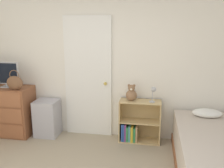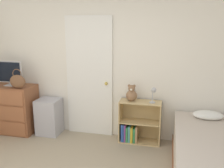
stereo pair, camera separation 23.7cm
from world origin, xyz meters
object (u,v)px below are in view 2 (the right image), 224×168
object	(u,v)px
teddy_bear	(132,94)
tv	(9,73)
bookshelf	(136,126)
desk_lamp	(153,92)
handbag	(18,81)
storage_bin	(49,117)
dresser	(13,109)
bed	(213,157)

from	to	relation	value
teddy_bear	tv	bearing A→B (deg)	-177.85
bookshelf	desk_lamp	size ratio (longest dim) A/B	2.75
tv	bookshelf	distance (m)	2.40
handbag	desk_lamp	world-z (taller)	handbag
bookshelf	storage_bin	bearing A→B (deg)	-178.21
handbag	storage_bin	xyz separation A→B (m)	(0.44, 0.20, -0.67)
storage_bin	bookshelf	bearing A→B (deg)	1.79
handbag	storage_bin	distance (m)	0.82
dresser	storage_bin	world-z (taller)	dresser
tv	handbag	xyz separation A→B (m)	(0.26, -0.16, -0.11)
bed	tv	bearing A→B (deg)	168.08
bookshelf	tv	bearing A→B (deg)	-177.73
dresser	bed	bearing A→B (deg)	-11.74
teddy_bear	handbag	bearing A→B (deg)	-172.92
storage_bin	desk_lamp	world-z (taller)	desk_lamp
storage_bin	bookshelf	distance (m)	1.56
tv	handbag	bearing A→B (deg)	-31.39
dresser	handbag	xyz separation A→B (m)	(0.24, -0.14, 0.56)
bookshelf	bed	xyz separation A→B (m)	(1.09, -0.80, 0.01)
dresser	desk_lamp	bearing A→B (deg)	1.31
desk_lamp	bookshelf	bearing A→B (deg)	170.24
teddy_bear	desk_lamp	size ratio (longest dim) A/B	1.07
handbag	bed	distance (m)	3.22
dresser	desk_lamp	size ratio (longest dim) A/B	3.36
handbag	teddy_bear	bearing A→B (deg)	7.08
teddy_bear	bed	size ratio (longest dim) A/B	0.15
tv	bookshelf	size ratio (longest dim) A/B	0.68
teddy_bear	bed	distance (m)	1.52
tv	teddy_bear	xyz separation A→B (m)	(2.17, 0.08, -0.27)
bookshelf	teddy_bear	bearing A→B (deg)	-174.76
dresser	teddy_bear	distance (m)	2.19
tv	teddy_bear	size ratio (longest dim) A/B	1.74
dresser	bed	xyz separation A→B (m)	(3.33, -0.69, -0.15)
storage_bin	teddy_bear	distance (m)	1.56
bookshelf	teddy_bear	distance (m)	0.56
storage_bin	bed	bearing A→B (deg)	-15.74
handbag	storage_bin	world-z (taller)	handbag
bookshelf	handbag	bearing A→B (deg)	-173.00
desk_lamp	bed	world-z (taller)	desk_lamp
handbag	teddy_bear	distance (m)	1.94
storage_bin	teddy_bear	xyz separation A→B (m)	(1.47, 0.04, 0.51)
dresser	desk_lamp	xyz separation A→B (m)	(2.50, 0.06, 0.46)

